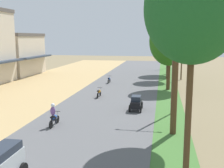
{
  "coord_description": "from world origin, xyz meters",
  "views": [
    {
      "loc": [
        4.95,
        -4.1,
        6.25
      ],
      "look_at": [
        0.36,
        21.26,
        1.92
      ],
      "focal_mm": 44.73,
      "sensor_mm": 36.0,
      "label": 1
    }
  ],
  "objects_px": {
    "car_hatchback_black": "(136,102)",
    "motorbike_foreground_rider": "(54,115)",
    "car_van_silver": "(1,165)",
    "utility_pole_near": "(182,45)",
    "motorbike_ahead_third": "(109,79)",
    "median_tree_fifth": "(168,33)",
    "streetlamp_near": "(173,60)",
    "median_tree_second": "(178,8)",
    "motorbike_ahead_second": "(99,92)",
    "median_tree_fourth": "(169,24)",
    "streetlamp_mid": "(167,47)",
    "median_tree_nearest": "(193,9)",
    "median_tree_third": "(169,41)"
  },
  "relations": [
    {
      "from": "motorbike_ahead_second",
      "to": "motorbike_ahead_third",
      "type": "relative_size",
      "value": 1.0
    },
    {
      "from": "median_tree_nearest",
      "to": "motorbike_foreground_rider",
      "type": "distance_m",
      "value": 12.91
    },
    {
      "from": "motorbike_ahead_second",
      "to": "motorbike_ahead_third",
      "type": "xyz_separation_m",
      "value": [
        -0.68,
        9.12,
        0.0
      ]
    },
    {
      "from": "median_tree_third",
      "to": "motorbike_ahead_third",
      "type": "xyz_separation_m",
      "value": [
        -7.83,
        3.3,
        -5.23
      ]
    },
    {
      "from": "median_tree_second",
      "to": "median_tree_fifth",
      "type": "height_order",
      "value": "median_tree_second"
    },
    {
      "from": "utility_pole_near",
      "to": "car_van_silver",
      "type": "xyz_separation_m",
      "value": [
        -9.26,
        -32.44,
        -4.11
      ]
    },
    {
      "from": "motorbike_foreground_rider",
      "to": "median_tree_fifth",
      "type": "bearing_deg",
      "value": 74.71
    },
    {
      "from": "median_tree_second",
      "to": "motorbike_ahead_second",
      "type": "relative_size",
      "value": 5.65
    },
    {
      "from": "median_tree_nearest",
      "to": "streetlamp_near",
      "type": "xyz_separation_m",
      "value": [
        -0.16,
        12.27,
        -2.73
      ]
    },
    {
      "from": "median_tree_fourth",
      "to": "car_hatchback_black",
      "type": "distance_m",
      "value": 20.87
    },
    {
      "from": "utility_pole_near",
      "to": "motorbike_ahead_third",
      "type": "relative_size",
      "value": 5.49
    },
    {
      "from": "median_tree_nearest",
      "to": "streetlamp_mid",
      "type": "height_order",
      "value": "median_tree_nearest"
    },
    {
      "from": "median_tree_second",
      "to": "utility_pole_near",
      "type": "xyz_separation_m",
      "value": [
        1.99,
        24.46,
        -2.88
      ]
    },
    {
      "from": "median_tree_third",
      "to": "motorbike_foreground_rider",
      "type": "bearing_deg",
      "value": -117.28
    },
    {
      "from": "motorbike_ahead_second",
      "to": "streetlamp_mid",
      "type": "bearing_deg",
      "value": 76.04
    },
    {
      "from": "streetlamp_near",
      "to": "car_hatchback_black",
      "type": "bearing_deg",
      "value": 168.69
    },
    {
      "from": "car_hatchback_black",
      "to": "motorbike_foreground_rider",
      "type": "xyz_separation_m",
      "value": [
        -5.27,
        -5.41,
        0.11
      ]
    },
    {
      "from": "median_tree_second",
      "to": "median_tree_fourth",
      "type": "distance_m",
      "value": 24.73
    },
    {
      "from": "median_tree_third",
      "to": "streetlamp_mid",
      "type": "height_order",
      "value": "median_tree_third"
    },
    {
      "from": "car_van_silver",
      "to": "motorbike_ahead_second",
      "type": "height_order",
      "value": "car_van_silver"
    },
    {
      "from": "streetlamp_mid",
      "to": "median_tree_fifth",
      "type": "bearing_deg",
      "value": -89.87
    },
    {
      "from": "utility_pole_near",
      "to": "motorbike_foreground_rider",
      "type": "xyz_separation_m",
      "value": [
        -10.18,
        -24.42,
        -4.28
      ]
    },
    {
      "from": "car_van_silver",
      "to": "car_hatchback_black",
      "type": "bearing_deg",
      "value": 72.04
    },
    {
      "from": "median_tree_fifth",
      "to": "streetlamp_near",
      "type": "bearing_deg",
      "value": -90.05
    },
    {
      "from": "median_tree_third",
      "to": "utility_pole_near",
      "type": "relative_size",
      "value": 0.88
    },
    {
      "from": "streetlamp_near",
      "to": "motorbike_foreground_rider",
      "type": "xyz_separation_m",
      "value": [
        -8.23,
        -4.81,
        -3.64
      ]
    },
    {
      "from": "median_tree_fourth",
      "to": "utility_pole_near",
      "type": "distance_m",
      "value": 3.65
    },
    {
      "from": "car_hatchback_black",
      "to": "median_tree_fourth",
      "type": "bearing_deg",
      "value": 81.44
    },
    {
      "from": "median_tree_third",
      "to": "car_van_silver",
      "type": "height_order",
      "value": "median_tree_third"
    },
    {
      "from": "median_tree_nearest",
      "to": "utility_pole_near",
      "type": "distance_m",
      "value": 32.0
    },
    {
      "from": "streetlamp_near",
      "to": "motorbike_ahead_third",
      "type": "relative_size",
      "value": 4.27
    },
    {
      "from": "median_tree_fifth",
      "to": "streetlamp_near",
      "type": "distance_m",
      "value": 25.49
    },
    {
      "from": "streetlamp_near",
      "to": "median_tree_fifth",
      "type": "bearing_deg",
      "value": 89.95
    },
    {
      "from": "car_van_silver",
      "to": "car_hatchback_black",
      "type": "xyz_separation_m",
      "value": [
        4.35,
        13.42,
        -0.28
      ]
    },
    {
      "from": "motorbike_foreground_rider",
      "to": "median_tree_fourth",
      "type": "bearing_deg",
      "value": 71.69
    },
    {
      "from": "streetlamp_mid",
      "to": "motorbike_ahead_second",
      "type": "xyz_separation_m",
      "value": [
        -7.25,
        -29.18,
        -3.7
      ]
    },
    {
      "from": "streetlamp_near",
      "to": "utility_pole_near",
      "type": "height_order",
      "value": "utility_pole_near"
    },
    {
      "from": "streetlamp_mid",
      "to": "motorbike_foreground_rider",
      "type": "bearing_deg",
      "value": -101.88
    },
    {
      "from": "median_tree_fourth",
      "to": "median_tree_third",
      "type": "bearing_deg",
      "value": -90.27
    },
    {
      "from": "car_hatchback_black",
      "to": "motorbike_ahead_third",
      "type": "relative_size",
      "value": 1.11
    },
    {
      "from": "median_tree_third",
      "to": "motorbike_ahead_third",
      "type": "bearing_deg",
      "value": 157.16
    },
    {
      "from": "streetlamp_near",
      "to": "motorbike_foreground_rider",
      "type": "height_order",
      "value": "streetlamp_near"
    },
    {
      "from": "streetlamp_mid",
      "to": "motorbike_ahead_second",
      "type": "height_order",
      "value": "streetlamp_mid"
    },
    {
      "from": "motorbike_ahead_third",
      "to": "median_tree_second",
      "type": "bearing_deg",
      "value": -67.56
    },
    {
      "from": "median_tree_second",
      "to": "motorbike_ahead_third",
      "type": "bearing_deg",
      "value": 112.44
    },
    {
      "from": "streetlamp_near",
      "to": "streetlamp_mid",
      "type": "height_order",
      "value": "streetlamp_near"
    },
    {
      "from": "motorbike_ahead_third",
      "to": "median_tree_fourth",
      "type": "bearing_deg",
      "value": 35.57
    },
    {
      "from": "median_tree_third",
      "to": "median_tree_fourth",
      "type": "xyz_separation_m",
      "value": [
        0.04,
        8.93,
        2.36
      ]
    },
    {
      "from": "median_tree_second",
      "to": "median_tree_fifth",
      "type": "relative_size",
      "value": 1.06
    },
    {
      "from": "streetlamp_mid",
      "to": "streetlamp_near",
      "type": "bearing_deg",
      "value": -90.0
    }
  ]
}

